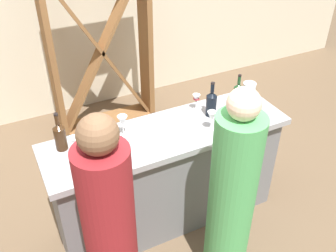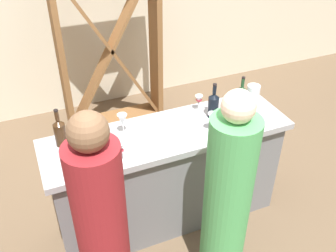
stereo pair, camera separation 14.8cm
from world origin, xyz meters
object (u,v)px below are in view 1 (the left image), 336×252
wine_bottle_leftmost_amber_brown (60,136)px  wine_bottle_center_near_black (211,103)px  wine_glass_near_center (212,117)px  wine_glass_far_left (75,142)px  wine_glass_far_right (196,99)px  wine_rack (101,51)px  wine_glass_far_center (123,122)px  wine_bottle_second_right_olive_green (238,94)px  person_center_guest (231,200)px  wine_bottle_second_left_clear_pale (87,157)px  wine_glass_near_right (242,105)px  person_left_guest (111,235)px  water_pitcher (249,92)px  wine_glass_near_left (123,151)px

wine_bottle_leftmost_amber_brown → wine_bottle_center_near_black: size_ratio=1.01×
wine_glass_near_center → wine_glass_far_left: wine_glass_near_center is taller
wine_glass_far_right → wine_bottle_leftmost_amber_brown: bearing=-178.4°
wine_bottle_center_near_black → wine_glass_far_left: size_ratio=2.17×
wine_rack → wine_glass_far_center: size_ratio=10.77×
wine_bottle_second_right_olive_green → person_center_guest: (-0.53, -0.74, -0.29)m
wine_bottle_second_left_clear_pale → wine_bottle_center_near_black: wine_bottle_second_left_clear_pale is taller
wine_rack → wine_bottle_second_right_olive_green: (0.65, -1.56, 0.11)m
wine_glass_near_center → wine_glass_far_right: (0.04, 0.29, -0.02)m
wine_rack → person_center_guest: size_ratio=1.16×
wine_glass_near_right → person_left_guest: size_ratio=0.10×
wine_glass_near_right → wine_glass_far_left: (-1.28, 0.13, -0.01)m
wine_rack → water_pitcher: (0.77, -1.55, 0.09)m
wine_bottle_second_right_olive_green → water_pitcher: 0.12m
wine_bottle_second_left_clear_pale → wine_bottle_second_right_olive_green: size_ratio=1.15×
person_left_guest → person_center_guest: person_left_guest is taller
wine_glass_far_right → wine_glass_far_center: bearing=-173.3°
wine_rack → person_center_guest: bearing=-86.9°
wine_bottle_center_near_black → wine_glass_far_center: wine_bottle_center_near_black is taller
wine_bottle_leftmost_amber_brown → wine_glass_near_right: 1.37m
wine_glass_far_left → wine_glass_far_center: (0.36, 0.05, 0.02)m
person_center_guest → wine_glass_near_center: bearing=1.3°
wine_glass_far_center → water_pitcher: size_ratio=1.00×
wine_glass_near_left → wine_glass_far_right: wine_glass_near_left is taller
person_left_guest → wine_bottle_second_left_clear_pale: bearing=-2.9°
wine_glass_near_left → wine_glass_far_left: bearing=134.6°
wine_bottle_leftmost_amber_brown → wine_glass_far_center: 0.44m
wine_bottle_second_left_clear_pale → wine_glass_near_left: (0.23, -0.02, -0.02)m
wine_glass_far_left → water_pitcher: (1.47, 0.04, -0.01)m
wine_bottle_second_right_olive_green → water_pitcher: wine_bottle_second_right_olive_green is taller
wine_glass_far_right → person_center_guest: person_center_guest is taller
wine_bottle_second_right_olive_green → wine_glass_near_right: wine_bottle_second_right_olive_green is taller
wine_rack → wine_glass_far_center: 1.59m
wine_bottle_second_left_clear_pale → wine_glass_near_center: size_ratio=2.04×
person_center_guest → wine_glass_far_left: bearing=67.0°
wine_glass_far_center → person_center_guest: size_ratio=0.11×
wine_rack → wine_glass_far_center: wine_rack is taller
wine_glass_near_left → person_left_guest: bearing=-122.4°
wine_rack → wine_bottle_second_right_olive_green: wine_rack is taller
wine_glass_far_left → wine_glass_near_left: bearing=-45.4°
wine_bottle_center_near_black → wine_glass_far_left: wine_bottle_center_near_black is taller
wine_rack → wine_glass_far_right: wine_rack is taller
wine_rack → wine_bottle_center_near_black: (0.39, -1.59, 0.11)m
wine_glass_near_right → wine_glass_far_left: size_ratio=1.19×
wine_rack → wine_glass_near_right: size_ratio=11.54×
wine_glass_near_left → person_left_guest: person_left_guest is taller
wine_bottle_second_left_clear_pale → wine_glass_near_left: 0.23m
wine_bottle_leftmost_amber_brown → wine_glass_far_left: wine_bottle_leftmost_amber_brown is taller
wine_rack → wine_glass_near_right: (0.58, -1.73, 0.11)m
wine_glass_near_center → wine_glass_far_center: wine_glass_far_center is taller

